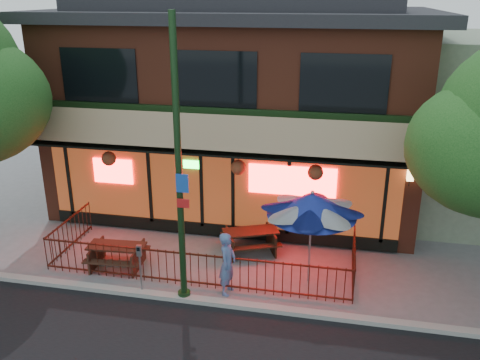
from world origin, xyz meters
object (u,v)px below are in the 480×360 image
object	(u,v)px
picnic_table_left	(117,253)
patio_umbrella	(312,205)
street_light	(179,183)
parking_meter_near	(140,261)
pedestrian	(227,263)
picnic_table_right	(251,238)

from	to	relation	value
picnic_table_left	patio_umbrella	bearing A→B (deg)	3.34
street_light	picnic_table_left	distance (m)	3.75
parking_meter_near	pedestrian	bearing A→B (deg)	13.03
parking_meter_near	street_light	bearing A→B (deg)	-0.13
street_light	picnic_table_left	xyz separation A→B (m)	(-2.34, 1.15, -2.70)
picnic_table_left	pedestrian	xyz separation A→B (m)	(3.35, -0.65, 0.40)
patio_umbrella	pedestrian	world-z (taller)	patio_umbrella
pedestrian	picnic_table_right	bearing A→B (deg)	3.64
picnic_table_right	patio_umbrella	world-z (taller)	patio_umbrella
street_light	picnic_table_right	xyz separation A→B (m)	(1.19, 2.80, -2.69)
picnic_table_left	picnic_table_right	xyz separation A→B (m)	(3.53, 1.65, 0.01)
patio_umbrella	parking_meter_near	distance (m)	4.61
street_light	picnic_table_right	world-z (taller)	street_light
picnic_table_right	pedestrian	xyz separation A→B (m)	(-0.17, -2.30, 0.39)
patio_umbrella	picnic_table_left	bearing A→B (deg)	-176.66
pedestrian	parking_meter_near	xyz separation A→B (m)	(-2.16, -0.50, 0.09)
street_light	patio_umbrella	xyz separation A→B (m)	(3.02, 1.47, -0.90)
street_light	pedestrian	distance (m)	2.57
street_light	parking_meter_near	bearing A→B (deg)	179.87
pedestrian	parking_meter_near	size ratio (longest dim) A/B	1.22
pedestrian	patio_umbrella	bearing A→B (deg)	-56.38
street_light	picnic_table_left	size ratio (longest dim) A/B	4.19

